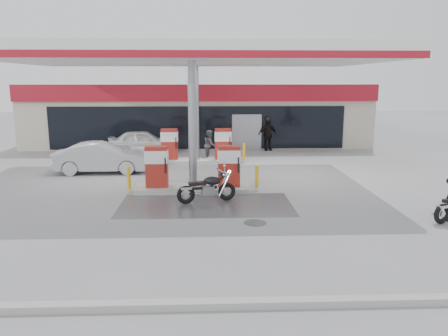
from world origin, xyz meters
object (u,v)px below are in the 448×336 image
at_px(parked_car_left, 55,139).
at_px(attendant, 210,145).
at_px(pump_island_far, 196,149).
at_px(biker_walking, 268,134).
at_px(parked_motorcycle, 208,188).
at_px(hatchback_silver, 102,158).
at_px(pump_island_near, 193,173).
at_px(parked_car_right, 272,135).
at_px(sedan_white, 143,141).

bearing_deg(parked_car_left, attendant, -97.64).
xyz_separation_m(pump_island_far, biker_walking, (4.29, 3.80, 0.27)).
xyz_separation_m(parked_motorcycle, attendant, (0.14, 8.60, 0.30)).
relative_size(pump_island_far, hatchback_silver, 1.19).
bearing_deg(biker_walking, hatchback_silver, -155.64).
height_order(attendant, parked_car_left, attendant).
xyz_separation_m(parked_motorcycle, hatchback_silver, (-4.92, 5.20, 0.22)).
height_order(pump_island_near, attendant, pump_island_near).
relative_size(parked_car_right, biker_walking, 2.34).
height_order(pump_island_near, sedan_white, pump_island_near).
bearing_deg(parked_car_left, biker_walking, -80.36).
bearing_deg(parked_car_right, sedan_white, 92.78).
bearing_deg(pump_island_near, pump_island_far, 90.00).
height_order(parked_motorcycle, sedan_white, sedan_white).
xyz_separation_m(pump_island_near, sedan_white, (-3.25, 9.20, -0.03)).
bearing_deg(parked_car_right, hatchback_silver, 116.01).
xyz_separation_m(parked_motorcycle, parked_car_left, (-9.74, 13.09, 0.05)).
relative_size(parked_car_left, parked_car_right, 0.81).
bearing_deg(attendant, pump_island_far, 140.07).
bearing_deg(pump_island_far, pump_island_near, -90.00).
xyz_separation_m(pump_island_far, attendant, (0.70, 1.00, 0.09)).
relative_size(sedan_white, hatchback_silver, 0.92).
distance_m(pump_island_near, parked_motorcycle, 1.71).
xyz_separation_m(parked_car_left, biker_walking, (13.48, -1.69, 0.44)).
xyz_separation_m(attendant, hatchback_silver, (-5.07, -3.40, -0.08)).
distance_m(pump_island_near, biker_walking, 10.70).
height_order(attendant, hatchback_silver, attendant).
bearing_deg(parked_motorcycle, parked_car_right, 57.30).
bearing_deg(attendant, parked_car_right, -44.89).
bearing_deg(parked_motorcycle, biker_walking, 56.89).
height_order(pump_island_near, parked_car_left, pump_island_near).
bearing_deg(parked_car_right, parked_motorcycle, 146.12).
bearing_deg(parked_car_right, parked_car_left, 75.92).
height_order(parked_motorcycle, parked_car_right, parked_car_right).
distance_m(pump_island_far, hatchback_silver, 4.98).
bearing_deg(hatchback_silver, pump_island_far, -63.01).
height_order(pump_island_near, hatchback_silver, pump_island_near).
distance_m(pump_island_near, hatchback_silver, 5.66).
bearing_deg(pump_island_far, sedan_white, 135.43).
relative_size(sedan_white, parked_car_left, 1.08).
height_order(pump_island_far, parked_car_right, pump_island_far).
relative_size(parked_motorcycle, hatchback_silver, 0.49).
height_order(attendant, biker_walking, biker_walking).
bearing_deg(parked_motorcycle, attendant, 74.07).
relative_size(pump_island_far, parked_car_right, 1.12).
distance_m(hatchback_silver, biker_walking, 10.65).
height_order(hatchback_silver, biker_walking, biker_walking).
relative_size(parked_motorcycle, parked_car_left, 0.57).
relative_size(pump_island_near, parked_car_left, 1.38).
bearing_deg(pump_island_near, attendant, 84.27).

